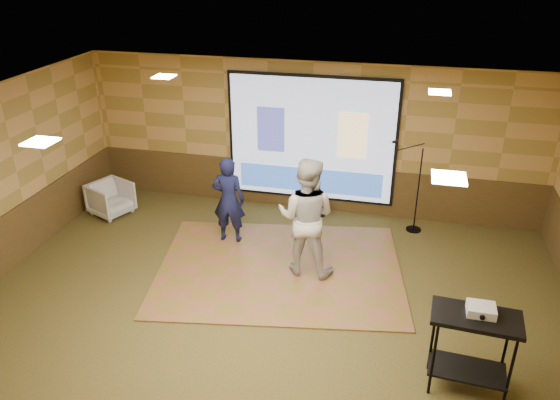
% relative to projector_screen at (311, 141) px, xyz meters
% --- Properties ---
extents(ground, '(9.00, 9.00, 0.00)m').
position_rel_projector_screen_xyz_m(ground, '(0.00, -3.44, -1.47)').
color(ground, '#2C3C1B').
rests_on(ground, ground).
extents(room_shell, '(9.04, 7.04, 3.02)m').
position_rel_projector_screen_xyz_m(room_shell, '(0.00, -3.44, 0.62)').
color(room_shell, tan).
rests_on(room_shell, ground).
extents(wainscot_back, '(9.00, 0.04, 0.95)m').
position_rel_projector_screen_xyz_m(wainscot_back, '(0.00, 0.04, -1.00)').
color(wainscot_back, '#473317').
rests_on(wainscot_back, ground).
extents(wainscot_left, '(0.04, 7.00, 0.95)m').
position_rel_projector_screen_xyz_m(wainscot_left, '(-4.48, -3.44, -1.00)').
color(wainscot_left, '#473317').
rests_on(wainscot_left, ground).
extents(projector_screen, '(3.32, 0.06, 2.52)m').
position_rel_projector_screen_xyz_m(projector_screen, '(0.00, 0.00, 0.00)').
color(projector_screen, black).
rests_on(projector_screen, room_shell).
extents(downlight_nw, '(0.32, 0.32, 0.02)m').
position_rel_projector_screen_xyz_m(downlight_nw, '(-2.20, -1.64, 1.50)').
color(downlight_nw, '#FFE8BF').
rests_on(downlight_nw, room_shell).
extents(downlight_ne, '(0.32, 0.32, 0.02)m').
position_rel_projector_screen_xyz_m(downlight_ne, '(2.20, -1.64, 1.50)').
color(downlight_ne, '#FFE8BF').
rests_on(downlight_ne, room_shell).
extents(downlight_sw, '(0.32, 0.32, 0.02)m').
position_rel_projector_screen_xyz_m(downlight_sw, '(-2.20, -4.94, 1.50)').
color(downlight_sw, '#FFE8BF').
rests_on(downlight_sw, room_shell).
extents(downlight_se, '(0.32, 0.32, 0.02)m').
position_rel_projector_screen_xyz_m(downlight_se, '(2.20, -4.94, 1.50)').
color(downlight_se, '#FFE8BF').
rests_on(downlight_se, room_shell).
extents(dance_floor, '(4.48, 3.69, 0.03)m').
position_rel_projector_screen_xyz_m(dance_floor, '(-0.06, -2.38, -1.46)').
color(dance_floor, brown).
rests_on(dance_floor, ground).
extents(player_left, '(0.61, 0.42, 1.60)m').
position_rel_projector_screen_xyz_m(player_left, '(-1.17, -1.64, -0.65)').
color(player_left, '#14173F').
rests_on(player_left, dance_floor).
extents(player_right, '(1.02, 0.82, 1.98)m').
position_rel_projector_screen_xyz_m(player_right, '(0.36, -2.34, -0.45)').
color(player_right, beige).
rests_on(player_right, dance_floor).
extents(av_table, '(1.03, 0.54, 1.08)m').
position_rel_projector_screen_xyz_m(av_table, '(2.78, -4.43, -0.70)').
color(av_table, black).
rests_on(av_table, ground).
extents(projector, '(0.33, 0.27, 0.11)m').
position_rel_projector_screen_xyz_m(projector, '(2.82, -4.38, -0.34)').
color(projector, silver).
rests_on(projector, av_table).
extents(mic_stand, '(0.70, 0.29, 1.78)m').
position_rel_projector_screen_xyz_m(mic_stand, '(2.05, -0.45, -0.98)').
color(mic_stand, black).
rests_on(mic_stand, ground).
extents(banquet_chair, '(0.96, 0.95, 0.67)m').
position_rel_projector_screen_xyz_m(banquet_chair, '(-3.83, -1.15, -1.14)').
color(banquet_chair, gray).
rests_on(banquet_chair, ground).
extents(duffel_bag, '(0.53, 0.38, 0.31)m').
position_rel_projector_screen_xyz_m(duffel_bag, '(0.10, -0.19, -1.32)').
color(duffel_bag, black).
rests_on(duffel_bag, ground).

